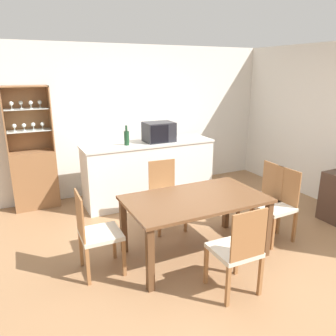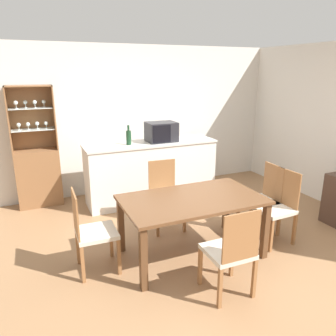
{
  "view_description": "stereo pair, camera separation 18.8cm",
  "coord_description": "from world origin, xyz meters",
  "px_view_note": "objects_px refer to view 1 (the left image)",
  "views": [
    {
      "loc": [
        -2.04,
        -2.9,
        2.13
      ],
      "look_at": [
        -0.13,
        1.01,
        0.82
      ],
      "focal_mm": 35.0,
      "sensor_mm": 36.0,
      "label": 1
    },
    {
      "loc": [
        -1.87,
        -2.98,
        2.13
      ],
      "look_at": [
        -0.13,
        1.01,
        0.82
      ],
      "focal_mm": 35.0,
      "sensor_mm": 36.0,
      "label": 2
    }
  ],
  "objects_px": {
    "display_cabinet": "(34,171)",
    "dining_chair_side_left_far": "(96,233)",
    "dining_chair_head_far": "(166,195)",
    "microwave": "(159,132)",
    "dining_chair_side_right_near": "(277,205)",
    "dining_table": "(195,205)",
    "dining_chair_side_right_far": "(262,198)",
    "wine_bottle": "(127,137)",
    "dining_chair_head_near": "(237,250)"
  },
  "relations": [
    {
      "from": "display_cabinet",
      "to": "dining_chair_side_left_far",
      "type": "height_order",
      "value": "display_cabinet"
    },
    {
      "from": "dining_chair_head_far",
      "to": "microwave",
      "type": "xyz_separation_m",
      "value": [
        0.36,
        1.02,
        0.69
      ]
    },
    {
      "from": "dining_chair_side_right_near",
      "to": "microwave",
      "type": "distance_m",
      "value": 2.21
    },
    {
      "from": "dining_table",
      "to": "dining_chair_side_right_near",
      "type": "distance_m",
      "value": 1.15
    },
    {
      "from": "dining_chair_side_right_far",
      "to": "microwave",
      "type": "xyz_separation_m",
      "value": [
        -0.77,
        1.67,
        0.69
      ]
    },
    {
      "from": "display_cabinet",
      "to": "microwave",
      "type": "bearing_deg",
      "value": -15.34
    },
    {
      "from": "dining_chair_side_left_far",
      "to": "display_cabinet",
      "type": "bearing_deg",
      "value": -167.76
    },
    {
      "from": "wine_bottle",
      "to": "dining_table",
      "type": "bearing_deg",
      "value": -83.64
    },
    {
      "from": "dining_chair_side_right_far",
      "to": "microwave",
      "type": "relative_size",
      "value": 1.96
    },
    {
      "from": "dining_table",
      "to": "dining_chair_side_right_near",
      "type": "relative_size",
      "value": 1.73
    },
    {
      "from": "display_cabinet",
      "to": "dining_chair_head_far",
      "type": "bearing_deg",
      "value": -44.67
    },
    {
      "from": "dining_chair_side_right_near",
      "to": "dining_chair_side_right_far",
      "type": "height_order",
      "value": "same"
    },
    {
      "from": "dining_chair_side_left_far",
      "to": "microwave",
      "type": "bearing_deg",
      "value": 139.38
    },
    {
      "from": "dining_table",
      "to": "dining_chair_side_left_far",
      "type": "relative_size",
      "value": 1.73
    },
    {
      "from": "dining_chair_side_left_far",
      "to": "microwave",
      "type": "distance_m",
      "value": 2.35
    },
    {
      "from": "dining_chair_side_right_near",
      "to": "dining_table",
      "type": "bearing_deg",
      "value": 80.33
    },
    {
      "from": "display_cabinet",
      "to": "dining_chair_side_right_near",
      "type": "height_order",
      "value": "display_cabinet"
    },
    {
      "from": "microwave",
      "to": "dining_chair_side_right_far",
      "type": "bearing_deg",
      "value": -65.35
    },
    {
      "from": "dining_chair_side_right_near",
      "to": "wine_bottle",
      "type": "distance_m",
      "value": 2.43
    },
    {
      "from": "dining_chair_head_far",
      "to": "dining_chair_head_near",
      "type": "bearing_deg",
      "value": 93.76
    },
    {
      "from": "display_cabinet",
      "to": "dining_chair_side_right_far",
      "type": "bearing_deg",
      "value": -39.27
    },
    {
      "from": "microwave",
      "to": "display_cabinet",
      "type": "bearing_deg",
      "value": 164.66
    },
    {
      "from": "dining_table",
      "to": "dining_chair_head_far",
      "type": "relative_size",
      "value": 1.73
    },
    {
      "from": "display_cabinet",
      "to": "dining_chair_side_right_far",
      "type": "height_order",
      "value": "display_cabinet"
    },
    {
      "from": "microwave",
      "to": "dining_chair_side_left_far",
      "type": "bearing_deg",
      "value": -131.92
    },
    {
      "from": "dining_chair_head_near",
      "to": "dining_chair_side_left_far",
      "type": "relative_size",
      "value": 1.0
    },
    {
      "from": "display_cabinet",
      "to": "wine_bottle",
      "type": "height_order",
      "value": "display_cabinet"
    },
    {
      "from": "dining_chair_side_left_far",
      "to": "wine_bottle",
      "type": "relative_size",
      "value": 3.02
    },
    {
      "from": "dining_table",
      "to": "wine_bottle",
      "type": "xyz_separation_m",
      "value": [
        -0.2,
        1.79,
        0.49
      ]
    },
    {
      "from": "dining_chair_side_right_near",
      "to": "dining_chair_head_near",
      "type": "height_order",
      "value": "same"
    },
    {
      "from": "dining_table",
      "to": "dining_chair_side_right_far",
      "type": "distance_m",
      "value": 1.15
    },
    {
      "from": "dining_chair_head_far",
      "to": "dining_chair_side_right_near",
      "type": "height_order",
      "value": "same"
    },
    {
      "from": "display_cabinet",
      "to": "dining_chair_side_right_far",
      "type": "relative_size",
      "value": 2.05
    },
    {
      "from": "dining_table",
      "to": "dining_chair_side_right_far",
      "type": "height_order",
      "value": "dining_chair_side_right_far"
    },
    {
      "from": "dining_chair_head_near",
      "to": "dining_chair_side_left_far",
      "type": "height_order",
      "value": "same"
    },
    {
      "from": "dining_chair_head_far",
      "to": "wine_bottle",
      "type": "distance_m",
      "value": 1.2
    },
    {
      "from": "microwave",
      "to": "wine_bottle",
      "type": "xyz_separation_m",
      "value": [
        -0.57,
        -0.03,
        -0.04
      ]
    },
    {
      "from": "display_cabinet",
      "to": "dining_chair_head_far",
      "type": "distance_m",
      "value": 2.2
    },
    {
      "from": "dining_chair_side_right_near",
      "to": "dining_chair_side_left_far",
      "type": "distance_m",
      "value": 2.29
    },
    {
      "from": "dining_chair_side_right_far",
      "to": "dining_chair_head_far",
      "type": "bearing_deg",
      "value": 62.1
    },
    {
      "from": "display_cabinet",
      "to": "dining_table",
      "type": "relative_size",
      "value": 1.19
    },
    {
      "from": "display_cabinet",
      "to": "dining_chair_head_far",
      "type": "relative_size",
      "value": 2.05
    },
    {
      "from": "dining_table",
      "to": "microwave",
      "type": "relative_size",
      "value": 3.38
    },
    {
      "from": "dining_chair_head_far",
      "to": "microwave",
      "type": "bearing_deg",
      "value": -105.74
    },
    {
      "from": "display_cabinet",
      "to": "dining_table",
      "type": "bearing_deg",
      "value": -56.32
    },
    {
      "from": "dining_chair_side_right_near",
      "to": "dining_chair_head_near",
      "type": "distance_m",
      "value": 1.31
    },
    {
      "from": "dining_chair_side_left_far",
      "to": "dining_table",
      "type": "bearing_deg",
      "value": 84.22
    },
    {
      "from": "dining_chair_side_right_near",
      "to": "dining_chair_head_near",
      "type": "xyz_separation_m",
      "value": [
        -1.14,
        -0.66,
        0.0
      ]
    },
    {
      "from": "display_cabinet",
      "to": "dining_chair_side_left_far",
      "type": "bearing_deg",
      "value": -79.06
    },
    {
      "from": "dining_chair_side_right_far",
      "to": "microwave",
      "type": "distance_m",
      "value": 1.97
    }
  ]
}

